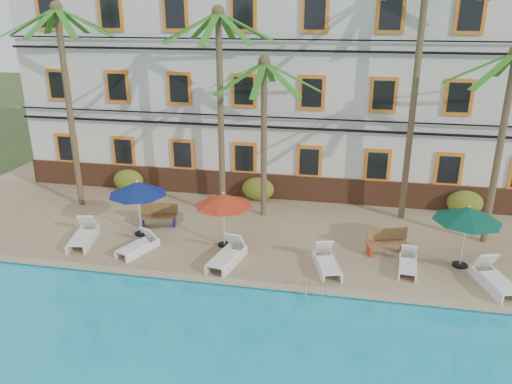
% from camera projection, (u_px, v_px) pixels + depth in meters
% --- Properties ---
extents(ground, '(100.00, 100.00, 0.00)m').
position_uv_depth(ground, '(244.00, 276.00, 17.16)').
color(ground, '#384C23').
rests_on(ground, ground).
extents(pool_deck, '(30.00, 12.00, 0.25)m').
position_uv_depth(pool_deck, '(269.00, 217.00, 21.72)').
color(pool_deck, tan).
rests_on(pool_deck, ground).
extents(pool_coping, '(30.00, 0.35, 0.06)m').
position_uv_depth(pool_coping, '(238.00, 283.00, 16.24)').
color(pool_coping, tan).
rests_on(pool_coping, pool_deck).
extents(hotel_building, '(25.40, 6.44, 10.22)m').
position_uv_depth(hotel_building, '(287.00, 80.00, 24.49)').
color(hotel_building, silver).
rests_on(hotel_building, pool_deck).
extents(palm_a, '(4.51, 4.51, 8.71)m').
position_uv_depth(palm_a, '(66.00, 81.00, 20.86)').
color(palm_a, brown).
rests_on(palm_a, pool_deck).
extents(palm_b, '(4.51, 4.51, 8.56)m').
position_uv_depth(palm_b, '(220.00, 88.00, 19.66)').
color(palm_b, brown).
rests_on(palm_b, pool_deck).
extents(palm_c, '(4.51, 4.51, 6.71)m').
position_uv_depth(palm_c, '(264.00, 114.00, 20.13)').
color(palm_c, brown).
rests_on(palm_c, pool_deck).
extents(palm_d, '(4.51, 4.51, 10.03)m').
position_uv_depth(palm_d, '(417.00, 67.00, 19.22)').
color(palm_d, brown).
rests_on(palm_d, pool_deck).
extents(palm_e, '(4.51, 4.51, 7.30)m').
position_uv_depth(palm_e, '(505.00, 119.00, 17.54)').
color(palm_e, brown).
rests_on(palm_e, pool_deck).
extents(shrub_left, '(1.50, 0.90, 1.10)m').
position_uv_depth(shrub_left, '(129.00, 180.00, 24.27)').
color(shrub_left, '#1D5A19').
rests_on(shrub_left, pool_deck).
extents(shrub_mid, '(1.50, 0.90, 1.10)m').
position_uv_depth(shrub_mid, '(258.00, 189.00, 23.10)').
color(shrub_mid, '#1D5A19').
rests_on(shrub_mid, pool_deck).
extents(shrub_right, '(1.50, 0.90, 1.10)m').
position_uv_depth(shrub_right, '(465.00, 203.00, 21.46)').
color(shrub_right, '#1D5A19').
rests_on(shrub_right, pool_deck).
extents(umbrella_blue, '(2.27, 2.27, 2.27)m').
position_uv_depth(umbrella_blue, '(138.00, 188.00, 19.09)').
color(umbrella_blue, black).
rests_on(umbrella_blue, pool_deck).
extents(umbrella_red, '(2.16, 2.16, 2.17)m').
position_uv_depth(umbrella_red, '(223.00, 200.00, 18.20)').
color(umbrella_red, black).
rests_on(umbrella_red, pool_deck).
extents(umbrella_green, '(2.28, 2.28, 2.28)m').
position_uv_depth(umbrella_green, '(468.00, 214.00, 16.67)').
color(umbrella_green, black).
rests_on(umbrella_green, pool_deck).
extents(lounger_a, '(1.11, 2.09, 0.94)m').
position_uv_depth(lounger_a, '(83.00, 235.00, 18.97)').
color(lounger_a, white).
rests_on(lounger_a, pool_deck).
extents(lounger_b, '(1.20, 1.81, 0.81)m').
position_uv_depth(lounger_b, '(138.00, 245.00, 18.28)').
color(lounger_b, white).
rests_on(lounger_b, pool_deck).
extents(lounger_c, '(1.09, 2.10, 0.95)m').
position_uv_depth(lounger_c, '(227.00, 255.00, 17.43)').
color(lounger_c, white).
rests_on(lounger_c, pool_deck).
extents(lounger_d, '(1.15, 1.98, 0.88)m').
position_uv_depth(lounger_d, '(327.00, 262.00, 17.01)').
color(lounger_d, white).
rests_on(lounger_d, pool_deck).
extents(lounger_e, '(0.74, 1.69, 0.77)m').
position_uv_depth(lounger_e, '(408.00, 264.00, 16.98)').
color(lounger_e, white).
rests_on(lounger_e, pool_deck).
extents(lounger_f, '(1.26, 2.13, 0.95)m').
position_uv_depth(lounger_f, '(495.00, 279.00, 15.92)').
color(lounger_f, white).
rests_on(lounger_f, pool_deck).
extents(bench_left, '(1.57, 0.81, 0.93)m').
position_uv_depth(bench_left, '(158.00, 215.00, 20.42)').
color(bench_left, olive).
rests_on(bench_left, pool_deck).
extents(bench_right, '(1.57, 0.91, 0.93)m').
position_uv_depth(bench_right, '(386.00, 241.00, 18.12)').
color(bench_right, olive).
rests_on(bench_right, pool_deck).
extents(pool_ladder, '(0.54, 0.74, 0.74)m').
position_uv_depth(pool_ladder, '(315.00, 293.00, 15.71)').
color(pool_ladder, silver).
rests_on(pool_ladder, ground).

